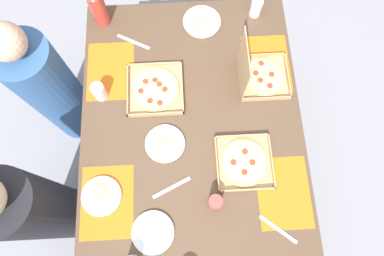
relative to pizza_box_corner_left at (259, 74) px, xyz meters
The scene contains 22 objects.
ground_plane 0.93m from the pizza_box_corner_left, 125.45° to the left, with size 6.00×6.00×0.00m, color gray.
dining_table 0.49m from the pizza_box_corner_left, 125.45° to the left, with size 1.61×1.18×0.75m.
placemat_near_left 0.64m from the pizza_box_corner_left, behind, with size 0.36×0.26×0.00m, color orange.
placemat_near_right 0.12m from the pizza_box_corner_left, 33.06° to the right, with size 0.36×0.26×0.00m, color orange.
placemat_far_left 1.04m from the pizza_box_corner_left, 127.63° to the left, with size 0.36×0.26×0.00m, color orange.
placemat_far_right 0.83m from the pizza_box_corner_left, 83.73° to the left, with size 0.36×0.26×0.00m, color orange.
pizza_box_corner_left is the anchor object (origin of this frame).
pizza_box_center 0.57m from the pizza_box_corner_left, 94.25° to the left, with size 0.30×0.30×0.04m.
pizza_box_corner_right 0.49m from the pizza_box_corner_left, 165.10° to the left, with size 0.28×0.28×0.04m.
plate_near_right 1.04m from the pizza_box_corner_left, 125.36° to the left, with size 0.20×0.20×0.03m.
plate_near_left 0.48m from the pizza_box_corner_left, 37.56° to the left, with size 0.22×0.22×0.03m.
plate_far_right 0.64m from the pizza_box_corner_left, 123.88° to the left, with size 0.21×0.21×0.03m.
plate_far_left 0.99m from the pizza_box_corner_left, 142.95° to the left, with size 0.21×0.21×0.02m.
soda_bottle 0.97m from the pizza_box_corner_left, 64.02° to the left, with size 0.09×0.09×0.32m.
cup_clear_left 0.73m from the pizza_box_corner_left, 156.46° to the left, with size 0.07×0.07×0.10m, color #BF4742.
cup_clear_right 0.43m from the pizza_box_corner_left, ahead, with size 0.07×0.07×0.11m, color silver.
cup_dark 0.87m from the pizza_box_corner_left, 93.90° to the left, with size 0.07×0.07×0.11m, color silver.
knife_by_far_left 0.81m from the pizza_box_corner_left, behind, with size 0.21×0.02×0.01m, color #B7B7BC.
knife_by_far_right 0.74m from the pizza_box_corner_left, 68.74° to the left, with size 0.21×0.02×0.01m, color #B7B7BC.
knife_by_near_right 0.77m from the pizza_box_corner_left, 139.29° to the left, with size 0.21×0.02×0.01m, color #B7B7BC.
diner_left_seat 1.41m from the pizza_box_corner_left, 117.22° to the left, with size 0.32×0.32×1.20m.
diner_right_seat 1.26m from the pizza_box_corner_left, 85.81° to the left, with size 0.32×0.32×1.18m.
Camera 1 is at (-0.52, 0.03, 2.40)m, focal length 30.46 mm.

